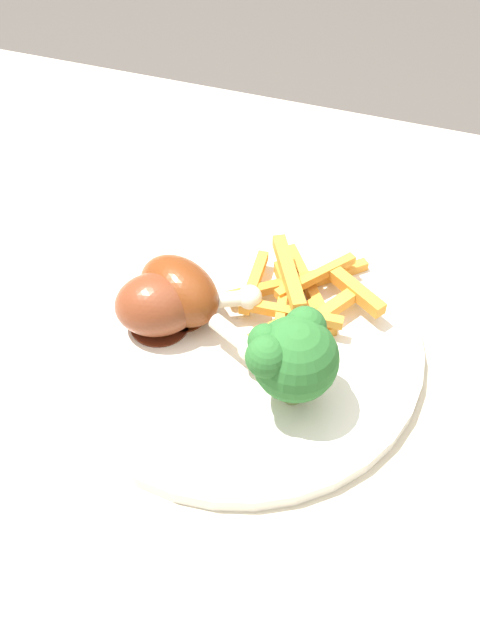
% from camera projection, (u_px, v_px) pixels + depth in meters
% --- Properties ---
extents(ground_plane, '(6.00, 6.00, 0.00)m').
position_uv_depth(ground_plane, '(199.00, 621.00, 1.15)').
color(ground_plane, '#4C4742').
extents(dining_table, '(1.26, 0.65, 0.73)m').
position_uv_depth(dining_table, '(171.00, 379.00, 0.69)').
color(dining_table, beige).
rests_on(dining_table, ground_plane).
extents(dinner_plate, '(0.28, 0.28, 0.01)m').
position_uv_depth(dinner_plate, '(240.00, 343.00, 0.56)').
color(dinner_plate, white).
rests_on(dinner_plate, dining_table).
extents(broccoli_floret_front, '(0.06, 0.06, 0.07)m').
position_uv_depth(broccoli_floret_front, '(292.00, 355.00, 0.49)').
color(broccoli_floret_front, '#8EA35F').
rests_on(broccoli_floret_front, dinner_plate).
extents(carrot_fries_pile, '(0.12, 0.13, 0.03)m').
position_uv_depth(carrot_fries_pile, '(301.00, 295.00, 0.57)').
color(carrot_fries_pile, orange).
rests_on(carrot_fries_pile, dinner_plate).
extents(chicken_drumstick_near, '(0.11, 0.08, 0.05)m').
position_uv_depth(chicken_drumstick_near, '(163.00, 304.00, 0.55)').
color(chicken_drumstick_near, '#532011').
rests_on(chicken_drumstick_near, dinner_plate).
extents(chicken_drumstick_far, '(0.12, 0.08, 0.05)m').
position_uv_depth(chicken_drumstick_far, '(183.00, 294.00, 0.56)').
color(chicken_drumstick_far, '#501E0B').
rests_on(chicken_drumstick_far, dinner_plate).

